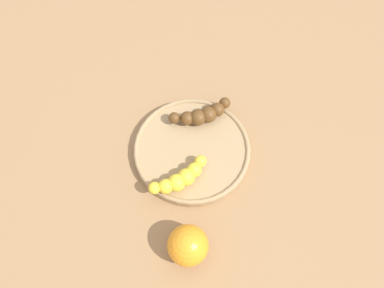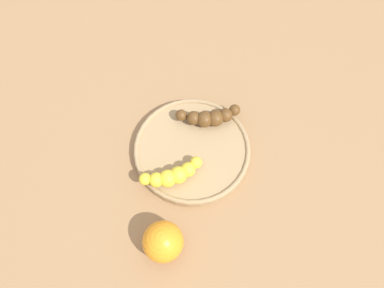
% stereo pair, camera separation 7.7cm
% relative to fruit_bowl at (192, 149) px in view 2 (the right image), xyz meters
% --- Properties ---
extents(ground_plane, '(2.40, 2.40, 0.00)m').
position_rel_fruit_bowl_xyz_m(ground_plane, '(0.00, 0.00, -0.01)').
color(ground_plane, '#936D47').
extents(fruit_bowl, '(0.25, 0.25, 0.02)m').
position_rel_fruit_bowl_xyz_m(fruit_bowl, '(0.00, 0.00, 0.00)').
color(fruit_bowl, '#A08259').
rests_on(fruit_bowl, ground_plane).
extents(banana_overripe, '(0.06, 0.13, 0.04)m').
position_rel_fruit_bowl_xyz_m(banana_overripe, '(0.05, -0.06, 0.02)').
color(banana_overripe, '#593819').
rests_on(banana_overripe, fruit_bowl).
extents(banana_yellow, '(0.04, 0.13, 0.04)m').
position_rel_fruit_bowl_xyz_m(banana_yellow, '(-0.05, 0.06, 0.02)').
color(banana_yellow, yellow).
rests_on(banana_yellow, fruit_bowl).
extents(orange_fruit, '(0.08, 0.08, 0.08)m').
position_rel_fruit_bowl_xyz_m(orange_fruit, '(-0.17, 0.11, 0.03)').
color(orange_fruit, orange).
rests_on(orange_fruit, ground_plane).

